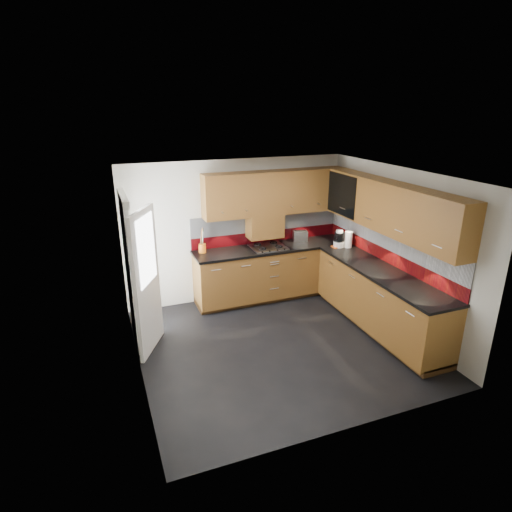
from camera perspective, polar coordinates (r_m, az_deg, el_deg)
name	(u,v)px	position (r m, az deg, el deg)	size (l,w,h in m)	color
room	(280,245)	(5.60, 3.23, 1.53)	(4.00, 3.80, 2.64)	black
base_cabinets	(321,286)	(7.03, 8.63, -4.02)	(2.70, 3.20, 0.95)	#583113
countertop	(322,259)	(6.84, 8.79, -0.39)	(2.72, 3.22, 0.04)	black
backsplash	(328,236)	(7.04, 9.60, 2.64)	(2.70, 3.20, 0.54)	maroon
upper_cabinets	(333,200)	(6.74, 10.19, 7.37)	(2.50, 3.20, 0.72)	#583113
extractor_hood	(265,226)	(7.27, 1.17, 4.05)	(0.60, 0.33, 0.40)	#583113
glass_cabinet	(349,193)	(7.22, 12.35, 8.26)	(0.32, 0.80, 0.66)	black
back_door	(137,276)	(6.03, -15.56, -2.56)	(0.42, 1.19, 2.04)	white
gas_hob	(268,247)	(7.22, 1.65, 1.23)	(0.58, 0.51, 0.04)	silver
utensil_pot	(202,247)	(7.02, -7.18, 1.20)	(0.12, 0.12, 0.42)	orange
toaster	(300,236)	(7.62, 5.91, 2.71)	(0.28, 0.22, 0.18)	silver
food_processor	(339,239)	(7.36, 11.01, 2.20)	(0.18, 0.18, 0.30)	white
paper_towel	(348,239)	(7.37, 12.22, 2.17)	(0.13, 0.13, 0.27)	white
orange_cloth	(336,247)	(7.38, 10.68, 1.23)	(0.16, 0.13, 0.02)	#DD5818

